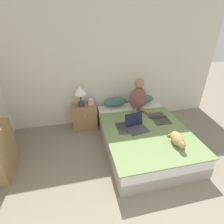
# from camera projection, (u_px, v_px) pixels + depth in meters

# --- Properties ---
(wall_back) EXTENTS (5.17, 0.05, 2.55)m
(wall_back) POSITION_uv_depth(u_px,v_px,m) (106.00, 67.00, 3.70)
(wall_back) COLOR beige
(wall_back) RESTS_ON ground_plane
(bed) EXTENTS (1.50, 2.09, 0.43)m
(bed) POSITION_uv_depth(u_px,v_px,m) (143.00, 135.00, 3.36)
(bed) COLOR #9E998E
(bed) RESTS_ON ground_plane
(pillow_near) EXTENTS (0.53, 0.22, 0.20)m
(pillow_near) POSITION_uv_depth(u_px,v_px,m) (115.00, 102.00, 3.92)
(pillow_near) COLOR #42665B
(pillow_near) RESTS_ON bed
(pillow_far) EXTENTS (0.53, 0.22, 0.20)m
(pillow_far) POSITION_uv_depth(u_px,v_px,m) (143.00, 99.00, 4.05)
(pillow_far) COLOR #42665B
(pillow_far) RESTS_ON bed
(person_sitting) EXTENTS (0.38, 0.36, 0.71)m
(person_sitting) POSITION_uv_depth(u_px,v_px,m) (138.00, 97.00, 3.68)
(person_sitting) COLOR brown
(person_sitting) RESTS_ON bed
(cat_tabby) EXTENTS (0.23, 0.50, 0.18)m
(cat_tabby) POSITION_uv_depth(u_px,v_px,m) (177.00, 139.00, 2.77)
(cat_tabby) COLOR tan
(cat_tabby) RESTS_ON bed
(laptop_open) EXTENTS (0.40, 0.37, 0.27)m
(laptop_open) POSITION_uv_depth(u_px,v_px,m) (136.00, 126.00, 3.16)
(laptop_open) COLOR #424247
(laptop_open) RESTS_ON bed
(nightstand) EXTENTS (0.52, 0.38, 0.54)m
(nightstand) POSITION_uv_depth(u_px,v_px,m) (85.00, 116.00, 3.87)
(nightstand) COLOR #937047
(nightstand) RESTS_ON ground_plane
(table_lamp) EXTENTS (0.26, 0.26, 0.46)m
(table_lamp) POSITION_uv_depth(u_px,v_px,m) (80.00, 92.00, 3.57)
(table_lamp) COLOR #38383D
(table_lamp) RESTS_ON nightstand
(tissue_box) EXTENTS (0.12, 0.12, 0.14)m
(tissue_box) POSITION_uv_depth(u_px,v_px,m) (91.00, 102.00, 3.77)
(tissue_box) COLOR #E09EB2
(tissue_box) RESTS_ON nightstand
(bookshelf) EXTENTS (0.26, 0.71, 0.80)m
(bookshelf) POSITION_uv_depth(u_px,v_px,m) (0.00, 152.00, 2.70)
(bookshelf) COLOR #99754C
(bookshelf) RESTS_ON ground_plane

